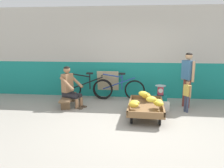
% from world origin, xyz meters
% --- Properties ---
extents(ground_plane, '(80.00, 80.00, 0.00)m').
position_xyz_m(ground_plane, '(0.00, 0.00, 0.00)').
color(ground_plane, gray).
extents(back_wall, '(16.00, 0.30, 2.90)m').
position_xyz_m(back_wall, '(0.00, 2.65, 1.45)').
color(back_wall, '#19847A').
rests_on(back_wall, ground).
extents(banana_cart, '(0.91, 1.48, 0.36)m').
position_xyz_m(banana_cart, '(0.28, 0.66, 0.24)').
color(banana_cart, brown).
rests_on(banana_cart, ground).
extents(banana_pile, '(0.88, 1.22, 0.27)m').
position_xyz_m(banana_pile, '(0.29, 0.62, 0.46)').
color(banana_pile, yellow).
rests_on(banana_pile, banana_cart).
extents(low_bench, '(0.42, 1.13, 0.27)m').
position_xyz_m(low_bench, '(-1.92, 1.38, 0.20)').
color(low_bench, brown).
rests_on(low_bench, ground).
extents(vendor_seated, '(0.74, 0.63, 1.14)m').
position_xyz_m(vendor_seated, '(-1.84, 1.35, 0.57)').
color(vendor_seated, '#9E704C').
rests_on(vendor_seated, ground).
extents(plastic_crate, '(0.36, 0.28, 0.30)m').
position_xyz_m(plastic_crate, '(0.74, 1.66, 0.15)').
color(plastic_crate, '#19847F').
rests_on(plastic_crate, ground).
extents(weighing_scale, '(0.30, 0.30, 0.29)m').
position_xyz_m(weighing_scale, '(0.74, 1.66, 0.45)').
color(weighing_scale, '#28282D').
rests_on(weighing_scale, plastic_crate).
extents(bicycle_near_left, '(1.66, 0.48, 0.86)m').
position_xyz_m(bicycle_near_left, '(-1.53, 2.16, 0.35)').
color(bicycle_near_left, black).
rests_on(bicycle_near_left, ground).
extents(bicycle_far_left, '(1.66, 0.48, 0.86)m').
position_xyz_m(bicycle_far_left, '(-0.51, 2.19, 0.35)').
color(bicycle_far_left, black).
rests_on(bicycle_far_left, ground).
extents(sign_board, '(0.70, 0.24, 0.88)m').
position_xyz_m(sign_board, '(-0.88, 2.46, 0.44)').
color(sign_board, '#C6B289').
rests_on(sign_board, ground).
extents(customer_adult, '(0.33, 0.44, 1.53)m').
position_xyz_m(customer_adult, '(1.45, 1.59, 0.95)').
color(customer_adult, brown).
rests_on(customer_adult, ground).
extents(customer_child, '(0.18, 0.24, 0.86)m').
position_xyz_m(customer_child, '(1.36, 1.12, 0.53)').
color(customer_child, '#38425B').
rests_on(customer_child, ground).
extents(shopping_bag, '(0.18, 0.12, 0.24)m').
position_xyz_m(shopping_bag, '(0.84, 1.19, 0.12)').
color(shopping_bag, silver).
rests_on(shopping_bag, ground).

